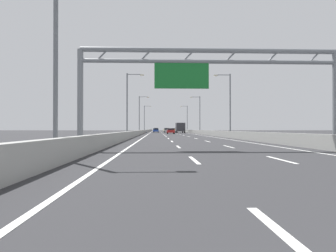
% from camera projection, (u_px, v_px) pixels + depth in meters
% --- Properties ---
extents(ground_plane, '(260.00, 260.00, 0.00)m').
position_uv_depth(ground_plane, '(167.00, 132.00, 99.90)').
color(ground_plane, '#2D2D30').
extents(lane_dash_left_0, '(0.16, 3.00, 0.01)m').
position_uv_depth(lane_dash_left_0, '(293.00, 243.00, 3.41)').
color(lane_dash_left_0, white).
rests_on(lane_dash_left_0, ground_plane).
extents(lane_dash_left_1, '(0.16, 3.00, 0.01)m').
position_uv_depth(lane_dash_left_1, '(194.00, 160.00, 12.40)').
color(lane_dash_left_1, white).
rests_on(lane_dash_left_1, ground_plane).
extents(lane_dash_left_2, '(0.16, 3.00, 0.01)m').
position_uv_depth(lane_dash_left_2, '(178.00, 147.00, 21.40)').
color(lane_dash_left_2, white).
rests_on(lane_dash_left_2, ground_plane).
extents(lane_dash_left_3, '(0.16, 3.00, 0.01)m').
position_uv_depth(lane_dash_left_3, '(172.00, 141.00, 30.39)').
color(lane_dash_left_3, white).
rests_on(lane_dash_left_3, ground_plane).
extents(lane_dash_left_4, '(0.16, 3.00, 0.01)m').
position_uv_depth(lane_dash_left_4, '(168.00, 138.00, 39.38)').
color(lane_dash_left_4, white).
rests_on(lane_dash_left_4, ground_plane).
extents(lane_dash_left_5, '(0.16, 3.00, 0.01)m').
position_uv_depth(lane_dash_left_5, '(166.00, 137.00, 48.38)').
color(lane_dash_left_5, white).
rests_on(lane_dash_left_5, ground_plane).
extents(lane_dash_left_6, '(0.16, 3.00, 0.01)m').
position_uv_depth(lane_dash_left_6, '(165.00, 135.00, 57.37)').
color(lane_dash_left_6, white).
rests_on(lane_dash_left_6, ground_plane).
extents(lane_dash_left_7, '(0.16, 3.00, 0.01)m').
position_uv_depth(lane_dash_left_7, '(164.00, 134.00, 66.36)').
color(lane_dash_left_7, white).
rests_on(lane_dash_left_7, ground_plane).
extents(lane_dash_left_8, '(0.16, 3.00, 0.01)m').
position_uv_depth(lane_dash_left_8, '(163.00, 134.00, 75.36)').
color(lane_dash_left_8, white).
rests_on(lane_dash_left_8, ground_plane).
extents(lane_dash_left_9, '(0.16, 3.00, 0.01)m').
position_uv_depth(lane_dash_left_9, '(162.00, 133.00, 84.35)').
color(lane_dash_left_9, white).
rests_on(lane_dash_left_9, ground_plane).
extents(lane_dash_left_10, '(0.16, 3.00, 0.01)m').
position_uv_depth(lane_dash_left_10, '(162.00, 133.00, 93.34)').
color(lane_dash_left_10, white).
rests_on(lane_dash_left_10, ground_plane).
extents(lane_dash_left_11, '(0.16, 3.00, 0.01)m').
position_uv_depth(lane_dash_left_11, '(161.00, 132.00, 102.33)').
color(lane_dash_left_11, white).
rests_on(lane_dash_left_11, ground_plane).
extents(lane_dash_left_12, '(0.16, 3.00, 0.01)m').
position_uv_depth(lane_dash_left_12, '(161.00, 132.00, 111.33)').
color(lane_dash_left_12, white).
rests_on(lane_dash_left_12, ground_plane).
extents(lane_dash_left_13, '(0.16, 3.00, 0.01)m').
position_uv_depth(lane_dash_left_13, '(160.00, 132.00, 120.32)').
color(lane_dash_left_13, white).
rests_on(lane_dash_left_13, ground_plane).
extents(lane_dash_left_14, '(0.16, 3.00, 0.01)m').
position_uv_depth(lane_dash_left_14, '(160.00, 132.00, 129.31)').
color(lane_dash_left_14, white).
rests_on(lane_dash_left_14, ground_plane).
extents(lane_dash_left_15, '(0.16, 3.00, 0.01)m').
position_uv_depth(lane_dash_left_15, '(160.00, 131.00, 138.31)').
color(lane_dash_left_15, white).
rests_on(lane_dash_left_15, ground_plane).
extents(lane_dash_left_16, '(0.16, 3.00, 0.01)m').
position_uv_depth(lane_dash_left_16, '(160.00, 131.00, 147.30)').
color(lane_dash_left_16, white).
rests_on(lane_dash_left_16, ground_plane).
extents(lane_dash_left_17, '(0.16, 3.00, 0.01)m').
position_uv_depth(lane_dash_left_17, '(160.00, 131.00, 156.29)').
color(lane_dash_left_17, white).
rests_on(lane_dash_left_17, ground_plane).
extents(lane_dash_right_1, '(0.16, 3.00, 0.01)m').
position_uv_depth(lane_dash_right_1, '(281.00, 160.00, 12.54)').
color(lane_dash_right_1, white).
rests_on(lane_dash_right_1, ground_plane).
extents(lane_dash_right_2, '(0.16, 3.00, 0.01)m').
position_uv_depth(lane_dash_right_2, '(229.00, 147.00, 21.53)').
color(lane_dash_right_2, white).
rests_on(lane_dash_right_2, ground_plane).
extents(lane_dash_right_3, '(0.16, 3.00, 0.01)m').
position_uv_depth(lane_dash_right_3, '(208.00, 141.00, 30.53)').
color(lane_dash_right_3, white).
rests_on(lane_dash_right_3, ground_plane).
extents(lane_dash_right_4, '(0.16, 3.00, 0.01)m').
position_uv_depth(lane_dash_right_4, '(196.00, 138.00, 39.52)').
color(lane_dash_right_4, white).
rests_on(lane_dash_right_4, ground_plane).
extents(lane_dash_right_5, '(0.16, 3.00, 0.01)m').
position_uv_depth(lane_dash_right_5, '(189.00, 137.00, 48.51)').
color(lane_dash_right_5, white).
rests_on(lane_dash_right_5, ground_plane).
extents(lane_dash_right_6, '(0.16, 3.00, 0.01)m').
position_uv_depth(lane_dash_right_6, '(184.00, 135.00, 57.50)').
color(lane_dash_right_6, white).
rests_on(lane_dash_right_6, ground_plane).
extents(lane_dash_right_7, '(0.16, 3.00, 0.01)m').
position_uv_depth(lane_dash_right_7, '(180.00, 134.00, 66.50)').
color(lane_dash_right_7, white).
rests_on(lane_dash_right_7, ground_plane).
extents(lane_dash_right_8, '(0.16, 3.00, 0.01)m').
position_uv_depth(lane_dash_right_8, '(177.00, 134.00, 75.49)').
color(lane_dash_right_8, white).
rests_on(lane_dash_right_8, ground_plane).
extents(lane_dash_right_9, '(0.16, 3.00, 0.01)m').
position_uv_depth(lane_dash_right_9, '(175.00, 133.00, 84.48)').
color(lane_dash_right_9, white).
rests_on(lane_dash_right_9, ground_plane).
extents(lane_dash_right_10, '(0.16, 3.00, 0.01)m').
position_uv_depth(lane_dash_right_10, '(173.00, 133.00, 93.48)').
color(lane_dash_right_10, white).
rests_on(lane_dash_right_10, ground_plane).
extents(lane_dash_right_11, '(0.16, 3.00, 0.01)m').
position_uv_depth(lane_dash_right_11, '(172.00, 132.00, 102.47)').
color(lane_dash_right_11, white).
rests_on(lane_dash_right_11, ground_plane).
extents(lane_dash_right_12, '(0.16, 3.00, 0.01)m').
position_uv_depth(lane_dash_right_12, '(170.00, 132.00, 111.46)').
color(lane_dash_right_12, white).
rests_on(lane_dash_right_12, ground_plane).
extents(lane_dash_right_13, '(0.16, 3.00, 0.01)m').
position_uv_depth(lane_dash_right_13, '(169.00, 132.00, 120.46)').
color(lane_dash_right_13, white).
rests_on(lane_dash_right_13, ground_plane).
extents(lane_dash_right_14, '(0.16, 3.00, 0.01)m').
position_uv_depth(lane_dash_right_14, '(169.00, 132.00, 129.45)').
color(lane_dash_right_14, white).
rests_on(lane_dash_right_14, ground_plane).
extents(lane_dash_right_15, '(0.16, 3.00, 0.01)m').
position_uv_depth(lane_dash_right_15, '(168.00, 131.00, 138.44)').
color(lane_dash_right_15, white).
rests_on(lane_dash_right_15, ground_plane).
extents(lane_dash_right_16, '(0.16, 3.00, 0.01)m').
position_uv_depth(lane_dash_right_16, '(167.00, 131.00, 147.44)').
color(lane_dash_right_16, white).
rests_on(lane_dash_right_16, ground_plane).
extents(lane_dash_right_17, '(0.16, 3.00, 0.01)m').
position_uv_depth(lane_dash_right_17, '(166.00, 131.00, 156.43)').
color(lane_dash_right_17, white).
rests_on(lane_dash_right_17, ground_plane).
extents(edge_line_left, '(0.16, 176.00, 0.01)m').
position_uv_depth(edge_line_left, '(150.00, 133.00, 87.71)').
color(edge_line_left, white).
rests_on(edge_line_left, ground_plane).
extents(edge_line_right, '(0.16, 176.00, 0.01)m').
position_uv_depth(edge_line_right, '(186.00, 133.00, 88.11)').
color(edge_line_right, white).
rests_on(edge_line_right, ground_plane).
extents(barrier_left, '(0.45, 220.00, 0.95)m').
position_uv_depth(barrier_left, '(147.00, 131.00, 109.64)').
color(barrier_left, '#9E9E99').
rests_on(barrier_left, ground_plane).
extents(barrier_right, '(0.45, 220.00, 0.95)m').
position_uv_depth(barrier_right, '(185.00, 131.00, 110.16)').
color(barrier_right, '#9E9E99').
rests_on(barrier_right, ground_plane).
extents(sign_gantry, '(16.46, 0.36, 6.36)m').
position_uv_depth(sign_gantry, '(206.00, 72.00, 18.99)').
color(sign_gantry, gray).
rests_on(sign_gantry, ground_plane).
extents(streetlamp_left_near, '(2.58, 0.28, 9.50)m').
position_uv_depth(streetlamp_left_near, '(61.00, 34.00, 13.10)').
color(streetlamp_left_near, slate).
rests_on(streetlamp_left_near, ground_plane).
extents(streetlamp_left_mid, '(2.58, 0.28, 9.50)m').
position_uv_depth(streetlamp_left_mid, '(129.00, 101.00, 44.85)').
color(streetlamp_left_mid, slate).
rests_on(streetlamp_left_mid, ground_plane).
extents(streetlamp_right_mid, '(2.58, 0.28, 9.50)m').
position_uv_depth(streetlamp_right_mid, '(229.00, 101.00, 45.41)').
color(streetlamp_right_mid, slate).
rests_on(streetlamp_right_mid, ground_plane).
extents(streetlamp_left_far, '(2.58, 0.28, 9.50)m').
position_uv_depth(streetlamp_left_far, '(140.00, 112.00, 76.59)').
color(streetlamp_left_far, slate).
rests_on(streetlamp_left_far, ground_plane).
extents(streetlamp_right_far, '(2.58, 0.28, 9.50)m').
position_uv_depth(streetlamp_right_far, '(199.00, 112.00, 77.16)').
color(streetlamp_right_far, slate).
rests_on(streetlamp_right_far, ground_plane).
extents(streetlamp_left_distant, '(2.58, 0.28, 9.50)m').
position_uv_depth(streetlamp_left_distant, '(145.00, 117.00, 108.33)').
color(streetlamp_left_distant, slate).
rests_on(streetlamp_left_distant, ground_plane).
extents(streetlamp_right_distant, '(2.58, 0.28, 9.50)m').
position_uv_depth(streetlamp_right_distant, '(187.00, 117.00, 108.90)').
color(streetlamp_right_distant, slate).
rests_on(streetlamp_right_distant, ground_plane).
extents(blue_car, '(1.86, 4.20, 1.38)m').
position_uv_depth(blue_car, '(156.00, 130.00, 100.95)').
color(blue_car, '#2347AD').
rests_on(blue_car, ground_plane).
extents(orange_car, '(1.88, 4.32, 1.43)m').
position_uv_depth(orange_car, '(174.00, 130.00, 117.59)').
color(orange_car, orange).
rests_on(orange_car, ground_plane).
extents(silver_car, '(1.75, 4.61, 1.44)m').
position_uv_depth(silver_car, '(167.00, 130.00, 103.11)').
color(silver_car, '#A8ADB2').
rests_on(silver_car, ground_plane).
extents(yellow_car, '(1.77, 4.55, 1.49)m').
position_uv_depth(yellow_car, '(166.00, 130.00, 109.95)').
color(yellow_car, yellow).
rests_on(yellow_car, ground_plane).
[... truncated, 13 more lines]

